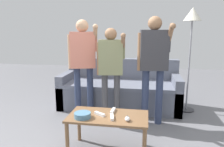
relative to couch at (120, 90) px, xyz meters
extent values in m
cube|color=slate|center=(0.00, -0.05, -0.09)|extent=(2.18, 0.87, 0.42)
cube|color=slate|center=(0.00, -0.12, 0.15)|extent=(1.90, 0.75, 0.06)
cube|color=slate|center=(0.00, 0.30, 0.34)|extent=(2.18, 0.18, 0.45)
cube|color=slate|center=(-1.02, -0.05, 0.01)|extent=(0.14, 0.87, 0.63)
cube|color=slate|center=(1.02, -0.05, 0.01)|extent=(0.14, 0.87, 0.63)
cube|color=brown|center=(0.06, -1.61, 0.14)|extent=(0.92, 0.49, 0.03)
cylinder|color=brown|center=(-0.36, -1.82, -0.09)|extent=(0.04, 0.04, 0.43)
cylinder|color=brown|center=(0.49, -1.82, -0.09)|extent=(0.04, 0.04, 0.43)
cylinder|color=brown|center=(-0.36, -1.40, -0.09)|extent=(0.04, 0.04, 0.43)
cylinder|color=brown|center=(0.49, -1.40, -0.09)|extent=(0.04, 0.04, 0.43)
cylinder|color=teal|center=(-0.21, -1.72, 0.18)|extent=(0.19, 0.19, 0.06)
ellipsoid|color=white|center=(0.30, -1.72, 0.18)|extent=(0.06, 0.09, 0.05)
cylinder|color=#4C4C51|center=(0.30, -1.71, 0.20)|extent=(0.02, 0.02, 0.01)
cylinder|color=#2D2D33|center=(1.21, -0.04, -0.29)|extent=(0.28, 0.28, 0.02)
cylinder|color=gray|center=(1.21, -0.04, 0.49)|extent=(0.03, 0.03, 1.56)
cone|color=silver|center=(1.21, -0.04, 1.38)|extent=(0.30, 0.30, 0.22)
cylinder|color=#2D3856|center=(-0.63, -0.63, 0.11)|extent=(0.10, 0.10, 0.83)
cylinder|color=#2D3856|center=(-0.43, -0.57, 0.11)|extent=(0.10, 0.10, 0.83)
cube|color=#DB7F6B|center=(-0.53, -0.60, 0.81)|extent=(0.44, 0.31, 0.57)
sphere|color=tan|center=(-0.53, -0.60, 1.19)|extent=(0.20, 0.20, 0.20)
cylinder|color=tan|center=(-0.72, -0.65, 0.79)|extent=(0.07, 0.07, 0.54)
cylinder|color=#DB7F6B|center=(-0.34, -0.54, 0.92)|extent=(0.07, 0.07, 0.27)
cylinder|color=tan|center=(-0.31, -0.63, 1.07)|extent=(0.13, 0.25, 0.23)
sphere|color=tan|center=(-0.29, -0.72, 1.17)|extent=(0.08, 0.08, 0.08)
cylinder|color=#47474C|center=(-0.15, -0.73, 0.08)|extent=(0.10, 0.10, 0.76)
cylinder|color=#47474C|center=(0.04, -0.71, 0.08)|extent=(0.10, 0.10, 0.76)
cube|color=gray|center=(-0.05, -0.72, 0.72)|extent=(0.38, 0.24, 0.52)
sphere|color=#936B4C|center=(-0.05, -0.72, 1.06)|extent=(0.18, 0.18, 0.18)
cylinder|color=#936B4C|center=(-0.23, -0.74, 0.70)|extent=(0.07, 0.07, 0.50)
cylinder|color=gray|center=(0.12, -0.70, 0.82)|extent=(0.07, 0.07, 0.25)
cylinder|color=#936B4C|center=(0.14, -0.78, 0.96)|extent=(0.09, 0.22, 0.22)
sphere|color=#936B4C|center=(0.15, -0.87, 1.05)|extent=(0.07, 0.07, 0.07)
cylinder|color=#2D3856|center=(0.48, -0.73, 0.12)|extent=(0.11, 0.11, 0.85)
cylinder|color=#2D3856|center=(0.69, -0.70, 0.12)|extent=(0.11, 0.11, 0.85)
cube|color=#38383D|center=(0.58, -0.71, 0.83)|extent=(0.43, 0.27, 0.58)
sphere|color=#936B4C|center=(0.58, -0.71, 1.22)|extent=(0.20, 0.20, 0.20)
cylinder|color=#936B4C|center=(0.38, -0.74, 0.81)|extent=(0.07, 0.07, 0.55)
cylinder|color=#38383D|center=(0.78, -0.68, 0.95)|extent=(0.07, 0.07, 0.28)
cylinder|color=#936B4C|center=(0.80, -0.79, 1.09)|extent=(0.10, 0.23, 0.26)
sphere|color=#936B4C|center=(0.81, -0.90, 1.17)|extent=(0.08, 0.08, 0.08)
cube|color=white|center=(0.12, -1.68, 0.17)|extent=(0.07, 0.17, 0.03)
cylinder|color=silver|center=(0.12, -1.65, 0.19)|extent=(0.01, 0.01, 0.00)
cube|color=silver|center=(0.13, -1.72, 0.19)|extent=(0.02, 0.02, 0.00)
cube|color=white|center=(-0.03, -1.61, 0.17)|extent=(0.14, 0.11, 0.03)
cylinder|color=silver|center=(-0.05, -1.60, 0.19)|extent=(0.01, 0.01, 0.00)
cube|color=silver|center=(0.00, -1.64, 0.19)|extent=(0.02, 0.02, 0.00)
cube|color=white|center=(0.10, -1.49, 0.17)|extent=(0.04, 0.16, 0.03)
cylinder|color=silver|center=(0.10, -1.46, 0.19)|extent=(0.01, 0.01, 0.00)
cube|color=silver|center=(0.10, -1.54, 0.19)|extent=(0.02, 0.02, 0.00)
camera|label=1|loc=(0.49, -3.89, 1.12)|focal=34.30mm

